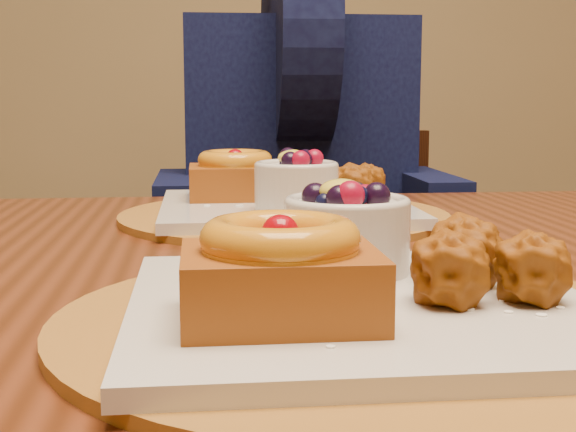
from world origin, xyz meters
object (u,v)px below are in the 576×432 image
at_px(dining_table, 310,342).
at_px(diner, 297,123).
at_px(place_setting_far, 282,199).
at_px(place_setting_near, 355,288).
at_px(chair_far, 338,338).

relative_size(dining_table, diner, 2.01).
bearing_deg(dining_table, place_setting_far, 90.72).
bearing_deg(diner, place_setting_far, -97.74).
bearing_deg(place_setting_far, place_setting_near, -89.99).
relative_size(place_setting_far, diner, 0.48).
xyz_separation_m(dining_table, diner, (0.08, 0.73, 0.17)).
distance_m(dining_table, place_setting_far, 0.24).
distance_m(dining_table, diner, 0.75).
xyz_separation_m(place_setting_near, diner, (0.08, 0.95, 0.07)).
bearing_deg(place_setting_near, diner, 85.17).
height_order(place_setting_near, diner, diner).
distance_m(place_setting_near, chair_far, 0.98).
relative_size(dining_table, place_setting_far, 4.21).
xyz_separation_m(dining_table, place_setting_far, (-0.00, 0.22, 0.10)).
relative_size(dining_table, place_setting_near, 4.21).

